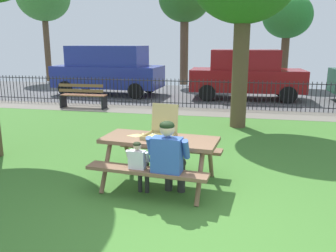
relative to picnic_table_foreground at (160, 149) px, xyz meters
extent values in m
cube|color=#40752D|center=(0.63, 0.81, -0.61)|extent=(28.00, 12.07, 0.02)
cube|color=slate|center=(0.63, 6.14, -0.60)|extent=(28.00, 1.40, 0.01)
cube|color=#515154|center=(0.63, 9.95, -0.60)|extent=(28.00, 6.22, 0.01)
cube|color=brown|center=(0.00, 0.00, 0.14)|extent=(1.86, 0.92, 0.06)
cube|color=brown|center=(-0.06, -0.60, -0.16)|extent=(1.82, 0.45, 0.05)
cube|color=brown|center=(0.06, 0.60, -0.16)|extent=(1.82, 0.45, 0.05)
cylinder|color=brown|center=(-0.77, -0.34, -0.24)|extent=(0.11, 0.44, 0.74)
cylinder|color=brown|center=(-0.70, 0.48, -0.24)|extent=(0.11, 0.44, 0.74)
cylinder|color=brown|center=(0.70, -0.48, -0.24)|extent=(0.11, 0.44, 0.74)
cylinder|color=brown|center=(0.77, 0.34, -0.24)|extent=(0.11, 0.44, 0.74)
cube|color=tan|center=(-0.01, 0.01, 0.18)|extent=(0.52, 0.52, 0.01)
cube|color=silver|center=(-0.01, 0.01, 0.19)|extent=(0.48, 0.48, 0.00)
cube|color=tan|center=(-0.05, -0.21, 0.21)|extent=(0.44, 0.09, 0.04)
cube|color=tan|center=(0.03, 0.22, 0.21)|extent=(0.44, 0.09, 0.04)
cube|color=tan|center=(-0.23, 0.05, 0.21)|extent=(0.09, 0.44, 0.04)
cube|color=tan|center=(0.20, -0.03, 0.21)|extent=(0.09, 0.44, 0.04)
cube|color=tan|center=(0.03, 0.24, 0.45)|extent=(0.45, 0.15, 0.45)
cylinder|color=tan|center=(-0.01, 0.01, 0.19)|extent=(0.38, 0.38, 0.01)
cylinder|color=#F6D757|center=(-0.01, 0.01, 0.20)|extent=(0.35, 0.35, 0.00)
pyramid|color=#F8E072|center=(-0.41, 0.08, 0.18)|extent=(0.25, 0.19, 0.01)
cube|color=tan|center=(-0.30, 0.10, 0.18)|extent=(0.07, 0.16, 0.02)
cylinder|color=#2D2D2D|center=(0.19, -0.20, -0.38)|extent=(0.12, 0.12, 0.44)
cylinder|color=#2D2D2D|center=(0.17, -0.41, -0.13)|extent=(0.19, 0.43, 0.15)
cylinder|color=#2D2D2D|center=(0.39, -0.22, -0.38)|extent=(0.12, 0.12, 0.44)
cylinder|color=#2D2D2D|center=(0.37, -0.43, -0.13)|extent=(0.19, 0.43, 0.15)
cube|color=#3359B2|center=(0.25, -0.63, 0.10)|extent=(0.44, 0.26, 0.52)
cylinder|color=#3359B2|center=(-0.01, -0.55, 0.21)|extent=(0.11, 0.22, 0.31)
cylinder|color=#3359B2|center=(0.51, -0.60, 0.21)|extent=(0.11, 0.22, 0.31)
sphere|color=beige|center=(0.25, -0.61, 0.48)|extent=(0.21, 0.21, 0.21)
ellipsoid|color=black|center=(0.25, -0.62, 0.53)|extent=(0.21, 0.20, 0.12)
cylinder|color=#2A2A2A|center=(-0.23, -0.34, -0.38)|extent=(0.07, 0.07, 0.44)
cylinder|color=#2A2A2A|center=(-0.24, -0.46, -0.14)|extent=(0.11, 0.24, 0.08)
cylinder|color=#2A2A2A|center=(-0.12, -0.36, -0.38)|extent=(0.07, 0.07, 0.44)
cylinder|color=#2A2A2A|center=(-0.13, -0.47, -0.14)|extent=(0.11, 0.24, 0.08)
cube|color=silver|center=(-0.19, -0.58, -0.01)|extent=(0.25, 0.14, 0.29)
cylinder|color=silver|center=(-0.34, -0.54, 0.05)|extent=(0.06, 0.12, 0.17)
cylinder|color=silver|center=(-0.05, -0.57, 0.05)|extent=(0.06, 0.12, 0.17)
sphere|color=beige|center=(-0.19, -0.57, 0.20)|extent=(0.12, 0.12, 0.12)
ellipsoid|color=#252F19|center=(-0.19, -0.58, 0.23)|extent=(0.12, 0.11, 0.07)
cylinder|color=black|center=(0.63, 6.84, 0.32)|extent=(22.34, 0.03, 0.03)
cylinder|color=black|center=(0.63, 6.84, -0.45)|extent=(22.34, 0.03, 0.03)
cylinder|color=black|center=(-7.94, 6.84, -0.10)|extent=(0.02, 0.02, 0.99)
cylinder|color=black|center=(-7.80, 6.84, -0.10)|extent=(0.02, 0.02, 0.99)
cylinder|color=black|center=(-7.66, 6.84, -0.10)|extent=(0.02, 0.02, 0.99)
cylinder|color=black|center=(-7.52, 6.84, -0.10)|extent=(0.02, 0.02, 0.99)
cylinder|color=black|center=(-7.38, 6.84, -0.10)|extent=(0.02, 0.02, 0.99)
cylinder|color=black|center=(-7.24, 6.84, -0.10)|extent=(0.02, 0.02, 0.99)
cylinder|color=black|center=(-7.10, 6.84, -0.10)|extent=(0.02, 0.02, 0.99)
cylinder|color=black|center=(-6.96, 6.84, -0.10)|extent=(0.02, 0.02, 0.99)
cylinder|color=black|center=(-6.82, 6.84, -0.10)|extent=(0.02, 0.02, 0.99)
cylinder|color=black|center=(-6.68, 6.84, -0.10)|extent=(0.02, 0.02, 0.99)
cylinder|color=black|center=(-6.54, 6.84, -0.10)|extent=(0.02, 0.02, 0.99)
cylinder|color=black|center=(-6.40, 6.84, -0.10)|extent=(0.02, 0.02, 0.99)
cylinder|color=black|center=(-6.26, 6.84, -0.10)|extent=(0.02, 0.02, 0.99)
cylinder|color=black|center=(-6.12, 6.84, -0.10)|extent=(0.02, 0.02, 0.99)
cylinder|color=black|center=(-5.98, 6.84, -0.10)|extent=(0.02, 0.02, 0.99)
cylinder|color=black|center=(-5.84, 6.84, -0.10)|extent=(0.02, 0.02, 0.99)
cylinder|color=black|center=(-5.70, 6.84, -0.10)|extent=(0.02, 0.02, 0.99)
cylinder|color=black|center=(-5.55, 6.84, -0.10)|extent=(0.02, 0.02, 0.99)
cylinder|color=black|center=(-5.41, 6.84, -0.10)|extent=(0.02, 0.02, 0.99)
cylinder|color=black|center=(-5.27, 6.84, -0.10)|extent=(0.02, 0.02, 0.99)
cylinder|color=black|center=(-5.13, 6.84, -0.10)|extent=(0.02, 0.02, 0.99)
cylinder|color=black|center=(-4.99, 6.84, -0.10)|extent=(0.02, 0.02, 0.99)
cylinder|color=black|center=(-4.85, 6.84, -0.10)|extent=(0.02, 0.02, 0.99)
cylinder|color=black|center=(-4.71, 6.84, -0.10)|extent=(0.02, 0.02, 0.99)
cylinder|color=black|center=(-4.57, 6.84, -0.10)|extent=(0.02, 0.02, 0.99)
cylinder|color=black|center=(-4.43, 6.84, -0.10)|extent=(0.02, 0.02, 0.99)
cylinder|color=black|center=(-4.29, 6.84, -0.10)|extent=(0.02, 0.02, 0.99)
cylinder|color=black|center=(-4.15, 6.84, -0.10)|extent=(0.02, 0.02, 0.99)
cylinder|color=black|center=(-4.01, 6.84, -0.10)|extent=(0.02, 0.02, 0.99)
cylinder|color=black|center=(-3.87, 6.84, -0.10)|extent=(0.02, 0.02, 0.99)
cylinder|color=black|center=(-3.73, 6.84, -0.10)|extent=(0.02, 0.02, 0.99)
cylinder|color=black|center=(-3.59, 6.84, -0.10)|extent=(0.02, 0.02, 0.99)
cylinder|color=black|center=(-3.45, 6.84, -0.10)|extent=(0.02, 0.02, 0.99)
cylinder|color=black|center=(-3.31, 6.84, -0.10)|extent=(0.02, 0.02, 0.99)
cylinder|color=black|center=(-3.17, 6.84, -0.10)|extent=(0.02, 0.02, 0.99)
cylinder|color=black|center=(-3.03, 6.84, -0.10)|extent=(0.02, 0.02, 0.99)
cylinder|color=black|center=(-2.89, 6.84, -0.10)|extent=(0.02, 0.02, 0.99)
cylinder|color=black|center=(-2.75, 6.84, -0.10)|extent=(0.02, 0.02, 0.99)
cylinder|color=black|center=(-2.60, 6.84, -0.10)|extent=(0.02, 0.02, 0.99)
cylinder|color=black|center=(-2.46, 6.84, -0.10)|extent=(0.02, 0.02, 0.99)
cylinder|color=black|center=(-2.32, 6.84, -0.10)|extent=(0.02, 0.02, 0.99)
cylinder|color=black|center=(-2.18, 6.84, -0.10)|extent=(0.02, 0.02, 0.99)
cylinder|color=black|center=(-2.04, 6.84, -0.10)|extent=(0.02, 0.02, 0.99)
cylinder|color=black|center=(-1.90, 6.84, -0.10)|extent=(0.02, 0.02, 0.99)
cylinder|color=black|center=(-1.76, 6.84, -0.10)|extent=(0.02, 0.02, 0.99)
cylinder|color=black|center=(-1.62, 6.84, -0.10)|extent=(0.02, 0.02, 0.99)
cylinder|color=black|center=(-1.48, 6.84, -0.10)|extent=(0.02, 0.02, 0.99)
cylinder|color=black|center=(-1.34, 6.84, -0.10)|extent=(0.02, 0.02, 0.99)
cylinder|color=black|center=(-1.20, 6.84, -0.10)|extent=(0.02, 0.02, 0.99)
cylinder|color=black|center=(-1.06, 6.84, -0.10)|extent=(0.02, 0.02, 0.99)
cylinder|color=black|center=(-0.92, 6.84, -0.10)|extent=(0.02, 0.02, 0.99)
cylinder|color=black|center=(-0.78, 6.84, -0.10)|extent=(0.02, 0.02, 0.99)
cylinder|color=black|center=(-0.64, 6.84, -0.10)|extent=(0.02, 0.02, 0.99)
cylinder|color=black|center=(-0.50, 6.84, -0.10)|extent=(0.02, 0.02, 0.99)
cylinder|color=black|center=(-0.36, 6.84, -0.10)|extent=(0.02, 0.02, 0.99)
cylinder|color=black|center=(-0.22, 6.84, -0.10)|extent=(0.02, 0.02, 0.99)
cylinder|color=black|center=(-0.08, 6.84, -0.10)|extent=(0.02, 0.02, 0.99)
cylinder|color=black|center=(0.06, 6.84, -0.10)|extent=(0.02, 0.02, 0.99)
cylinder|color=black|center=(0.21, 6.84, -0.10)|extent=(0.02, 0.02, 0.99)
cylinder|color=black|center=(0.35, 6.84, -0.10)|extent=(0.02, 0.02, 0.99)
cylinder|color=black|center=(0.49, 6.84, -0.10)|extent=(0.02, 0.02, 0.99)
cylinder|color=black|center=(0.63, 6.84, -0.10)|extent=(0.02, 0.02, 0.99)
cylinder|color=black|center=(0.77, 6.84, -0.10)|extent=(0.02, 0.02, 0.99)
cylinder|color=black|center=(0.91, 6.84, -0.10)|extent=(0.02, 0.02, 0.99)
cylinder|color=black|center=(1.05, 6.84, -0.10)|extent=(0.02, 0.02, 0.99)
cylinder|color=black|center=(1.19, 6.84, -0.10)|extent=(0.02, 0.02, 0.99)
cylinder|color=black|center=(1.33, 6.84, -0.10)|extent=(0.02, 0.02, 0.99)
cylinder|color=black|center=(1.47, 6.84, -0.10)|extent=(0.02, 0.02, 0.99)
cylinder|color=black|center=(1.61, 6.84, -0.10)|extent=(0.02, 0.02, 0.99)
cylinder|color=black|center=(1.75, 6.84, -0.10)|extent=(0.02, 0.02, 0.99)
cylinder|color=black|center=(1.89, 6.84, -0.10)|extent=(0.02, 0.02, 0.99)
cylinder|color=black|center=(2.03, 6.84, -0.10)|extent=(0.02, 0.02, 0.99)
cylinder|color=black|center=(2.17, 6.84, -0.10)|extent=(0.02, 0.02, 0.99)
cylinder|color=black|center=(2.31, 6.84, -0.10)|extent=(0.02, 0.02, 0.99)
cylinder|color=black|center=(2.45, 6.84, -0.10)|extent=(0.02, 0.02, 0.99)
cylinder|color=black|center=(2.59, 6.84, -0.10)|extent=(0.02, 0.02, 0.99)
cylinder|color=black|center=(2.73, 6.84, -0.10)|extent=(0.02, 0.02, 0.99)
cylinder|color=black|center=(2.87, 6.84, -0.10)|extent=(0.02, 0.02, 0.99)
cylinder|color=black|center=(3.02, 6.84, -0.10)|extent=(0.02, 0.02, 0.99)
cylinder|color=black|center=(3.16, 6.84, -0.10)|extent=(0.02, 0.02, 0.99)
cylinder|color=black|center=(3.30, 6.84, -0.10)|extent=(0.02, 0.02, 0.99)
cylinder|color=black|center=(3.44, 6.84, -0.10)|extent=(0.02, 0.02, 0.99)
cylinder|color=black|center=(3.58, 6.84, -0.10)|extent=(0.02, 0.02, 0.99)
cylinder|color=black|center=(3.72, 6.84, -0.10)|extent=(0.02, 0.02, 0.99)
cylinder|color=black|center=(3.86, 6.84, -0.10)|extent=(0.02, 0.02, 0.99)
cylinder|color=black|center=(4.00, 6.84, -0.10)|extent=(0.02, 0.02, 0.99)
cylinder|color=black|center=(4.14, 6.84, -0.10)|extent=(0.02, 0.02, 0.99)
cube|color=brown|center=(-4.13, 6.21, -0.16)|extent=(1.60, 0.12, 0.04)
cube|color=brown|center=(-4.13, 6.07, -0.16)|extent=(1.60, 0.12, 0.04)
cube|color=brown|center=(-4.12, 5.93, -0.16)|extent=(1.60, 0.12, 0.04)
cube|color=brown|center=(-4.12, 5.87, 0.02)|extent=(1.60, 0.07, 0.11)
cube|color=brown|center=(-4.12, 5.87, 0.20)|extent=(1.60, 0.07, 0.11)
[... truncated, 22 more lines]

